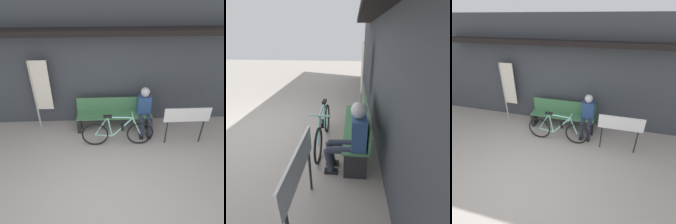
{
  "view_description": "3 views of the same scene",
  "coord_description": "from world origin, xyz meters",
  "views": [
    {
      "loc": [
        -0.01,
        -2.63,
        3.62
      ],
      "look_at": [
        0.2,
        1.91,
        0.66
      ],
      "focal_mm": 35.0,
      "sensor_mm": 36.0,
      "label": 1
    },
    {
      "loc": [
        3.34,
        2.01,
        2.09
      ],
      "look_at": [
        0.08,
        1.73,
        0.63
      ],
      "focal_mm": 28.0,
      "sensor_mm": 36.0,
      "label": 2
    },
    {
      "loc": [
        1.49,
        -2.35,
        3.1
      ],
      "look_at": [
        0.39,
        1.87,
        0.71
      ],
      "focal_mm": 28.0,
      "sensor_mm": 36.0,
      "label": 3
    }
  ],
  "objects": [
    {
      "name": "ground_plane",
      "position": [
        0.0,
        0.0,
        0.0
      ],
      "size": [
        24.0,
        24.0,
        0.0
      ],
      "primitive_type": "plane",
      "color": "#ADA399"
    },
    {
      "name": "storefront_wall",
      "position": [
        0.0,
        2.57,
        1.66
      ],
      "size": [
        12.0,
        0.56,
        3.2
      ],
      "color": "#3D4247",
      "rests_on": "ground_plane"
    },
    {
      "name": "park_bench_near",
      "position": [
        0.27,
        2.15,
        0.42
      ],
      "size": [
        1.95,
        0.42,
        0.86
      ],
      "color": "#477F51",
      "rests_on": "ground_plane"
    },
    {
      "name": "bicycle",
      "position": [
        0.32,
        1.46,
        0.36
      ],
      "size": [
        1.72,
        0.4,
        0.87
      ],
      "color": "black",
      "rests_on": "ground_plane"
    },
    {
      "name": "person_seated",
      "position": [
        1.04,
        2.03,
        0.7
      ],
      "size": [
        0.34,
        0.65,
        1.21
      ],
      "color": "#2D3342",
      "rests_on": "ground_plane"
    },
    {
      "name": "banner_pole",
      "position": [
        -1.57,
        2.27,
        1.14
      ],
      "size": [
        0.45,
        0.05,
        1.89
      ],
      "color": "#B7B2A8",
      "rests_on": "ground_plane"
    },
    {
      "name": "signboard",
      "position": [
        1.92,
        1.46,
        0.76
      ],
      "size": [
        1.08,
        0.04,
        1.0
      ],
      "color": "#232326",
      "rests_on": "ground_plane"
    }
  ]
}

